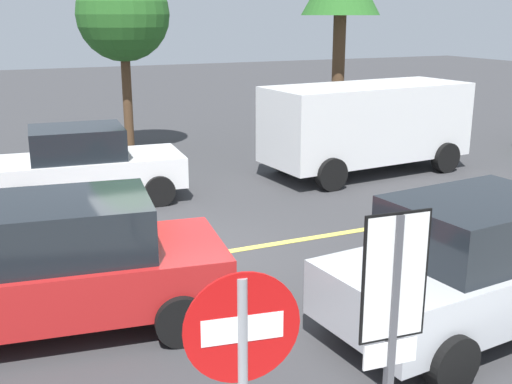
% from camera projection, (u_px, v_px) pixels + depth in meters
% --- Properties ---
extents(ground_plane, '(80.00, 80.00, 0.00)m').
position_uv_depth(ground_plane, '(182.00, 259.00, 10.29)').
color(ground_plane, '#38383A').
extents(lane_marking_centre, '(28.00, 0.16, 0.01)m').
position_uv_depth(lane_marking_centre, '(340.00, 233.00, 11.48)').
color(lane_marking_centre, '#E0D14C').
extents(stop_sign, '(0.75, 0.14, 2.34)m').
position_uv_depth(stop_sign, '(243.00, 379.00, 4.05)').
color(stop_sign, gray).
rests_on(stop_sign, ground_plane).
extents(speed_limit_sign, '(0.54, 0.06, 2.52)m').
position_uv_depth(speed_limit_sign, '(393.00, 310.00, 4.62)').
color(speed_limit_sign, '#4C4C51').
rests_on(speed_limit_sign, ground_plane).
extents(white_van, '(5.35, 2.61, 2.20)m').
position_uv_depth(white_van, '(367.00, 122.00, 15.65)').
color(white_van, white).
rests_on(white_van, ground_plane).
extents(car_white_near_curb, '(4.04, 2.22, 1.61)m').
position_uv_depth(car_white_near_curb, '(86.00, 164.00, 13.29)').
color(car_white_near_curb, white).
rests_on(car_white_near_curb, ground_plane).
extents(car_silver_approaching, '(4.55, 2.31, 1.71)m').
position_uv_depth(car_silver_approaching, '(484.00, 263.00, 7.91)').
color(car_silver_approaching, '#B7BABF').
rests_on(car_silver_approaching, ground_plane).
extents(car_red_mid_road, '(4.55, 2.48, 1.68)m').
position_uv_depth(car_red_mid_road, '(54.00, 266.00, 7.84)').
color(car_red_mid_road, red).
rests_on(car_red_mid_road, ground_plane).
extents(tree_left_verge, '(2.56, 2.56, 5.14)m').
position_uv_depth(tree_left_verge, '(123.00, 15.00, 17.32)').
color(tree_left_verge, '#513823').
rests_on(tree_left_verge, ground_plane).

